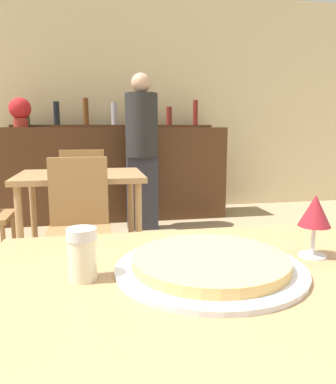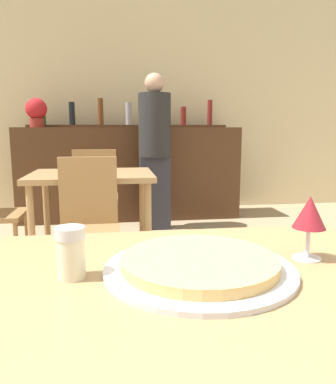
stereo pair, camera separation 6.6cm
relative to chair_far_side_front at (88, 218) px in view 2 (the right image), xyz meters
name	(u,v)px [view 2 (the right image)]	position (x,y,z in m)	size (l,w,h in m)	color
wall_back	(128,104)	(0.36, 2.65, 0.89)	(8.00, 0.05, 2.80)	beige
dining_table_near	(204,319)	(0.36, -1.67, 0.16)	(1.04, 0.82, 0.76)	#A87F51
dining_table_far	(92,185)	(0.00, 0.52, 0.13)	(0.93, 0.71, 0.74)	#A87F51
bar_counter	(130,173)	(0.36, 2.14, 0.03)	(2.60, 0.56, 1.09)	#4C2D19
bar_back_shelf	(130,122)	(0.37, 2.28, 0.65)	(2.39, 0.24, 0.35)	#4C2D19
chair_far_side_front	(88,218)	(0.00, 0.00, 0.00)	(0.40, 0.40, 0.90)	olive
chair_far_side_back	(96,191)	(0.00, 1.05, 0.00)	(0.40, 0.40, 0.90)	olive
pizza_tray	(198,265)	(0.36, -1.61, 0.27)	(0.43, 0.43, 0.04)	silver
cheese_shaker	(71,252)	(0.08, -1.61, 0.31)	(0.06, 0.06, 0.11)	beige
person_standing	(155,147)	(0.60, 1.56, 0.38)	(0.34, 0.34, 1.65)	#2D2D38
wine_glass	(310,214)	(0.65, -1.57, 0.36)	(0.08, 0.08, 0.16)	silver
potted_plant	(36,111)	(-0.69, 2.09, 0.76)	(0.24, 0.24, 0.33)	maroon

